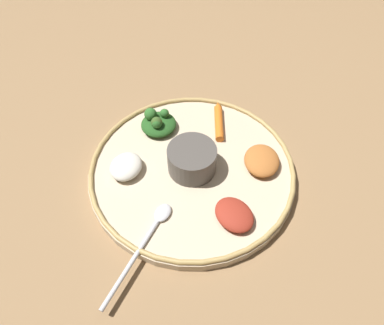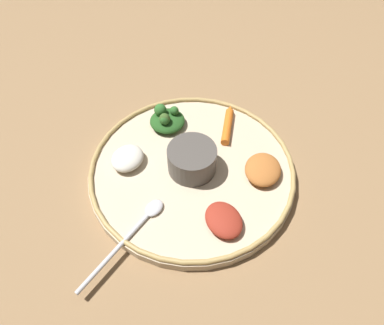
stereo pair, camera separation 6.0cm
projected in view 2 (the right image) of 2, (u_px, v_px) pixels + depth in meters
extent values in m
plane|color=olive|center=(192.00, 174.00, 0.63)|extent=(2.40, 2.40, 0.00)
cylinder|color=#C6B293|center=(192.00, 171.00, 0.62)|extent=(0.35, 0.35, 0.02)
torus|color=tan|center=(192.00, 167.00, 0.61)|extent=(0.35, 0.35, 0.01)
cylinder|color=#4C4742|center=(192.00, 159.00, 0.60)|extent=(0.08, 0.08, 0.05)
cylinder|color=brown|center=(192.00, 152.00, 0.58)|extent=(0.07, 0.07, 0.01)
ellipsoid|color=silver|center=(154.00, 208.00, 0.56)|extent=(0.04, 0.04, 0.01)
cylinder|color=silver|center=(114.00, 252.00, 0.52)|extent=(0.10, 0.11, 0.01)
ellipsoid|color=#23511E|center=(167.00, 121.00, 0.67)|extent=(0.07, 0.07, 0.02)
sphere|color=#2D6628|center=(160.00, 110.00, 0.66)|extent=(0.02, 0.02, 0.02)
sphere|color=#2D6628|center=(165.00, 119.00, 0.65)|extent=(0.02, 0.02, 0.02)
sphere|color=#2D6628|center=(174.00, 111.00, 0.66)|extent=(0.02, 0.02, 0.02)
sphere|color=#385623|center=(165.00, 119.00, 0.65)|extent=(0.02, 0.02, 0.02)
cylinder|color=orange|center=(227.00, 126.00, 0.67)|extent=(0.04, 0.08, 0.02)
cone|color=orange|center=(230.00, 109.00, 0.70)|extent=(0.02, 0.02, 0.01)
ellipsoid|color=#B2662D|center=(263.00, 169.00, 0.60)|extent=(0.08, 0.09, 0.02)
ellipsoid|color=silver|center=(127.00, 158.00, 0.61)|extent=(0.08, 0.08, 0.03)
ellipsoid|color=maroon|center=(224.00, 220.00, 0.54)|extent=(0.07, 0.08, 0.02)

